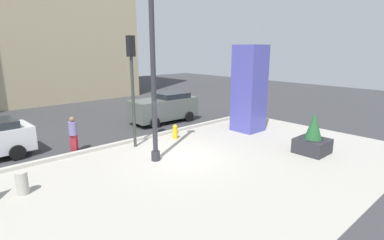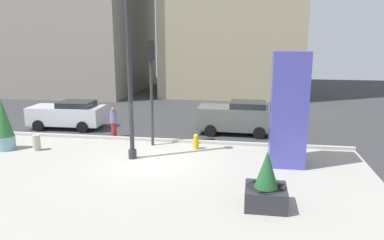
{
  "view_description": "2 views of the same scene",
  "coord_description": "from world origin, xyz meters",
  "px_view_note": "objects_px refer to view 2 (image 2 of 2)",
  "views": [
    {
      "loc": [
        -7.74,
        -9.35,
        4.51
      ],
      "look_at": [
        1.06,
        0.35,
        1.38
      ],
      "focal_mm": 27.98,
      "sensor_mm": 36.0,
      "label": 1
    },
    {
      "loc": [
        4.11,
        -14.76,
        5.26
      ],
      "look_at": [
        1.61,
        0.43,
        1.81
      ],
      "focal_mm": 34.87,
      "sensor_mm": 36.0,
      "label": 2
    }
  ],
  "objects_px": {
    "potted_plant_mid_plaza": "(3,125)",
    "fire_hydrant": "(196,142)",
    "art_pillar_blue": "(288,109)",
    "concrete_bollard": "(36,143)",
    "traffic_light_far_side": "(151,77)",
    "car_passing_lane": "(237,117)",
    "car_far_lane": "(68,114)",
    "potted_plant_curbside": "(266,187)",
    "lamp_post": "(130,75)",
    "pedestrian_crossing": "(114,121)"
  },
  "relations": [
    {
      "from": "potted_plant_mid_plaza",
      "to": "fire_hydrant",
      "type": "xyz_separation_m",
      "value": [
        8.94,
        1.56,
        -0.85
      ]
    },
    {
      "from": "fire_hydrant",
      "to": "art_pillar_blue",
      "type": "bearing_deg",
      "value": -20.34
    },
    {
      "from": "fire_hydrant",
      "to": "concrete_bollard",
      "type": "bearing_deg",
      "value": -168.93
    },
    {
      "from": "traffic_light_far_side",
      "to": "car_passing_lane",
      "type": "relative_size",
      "value": 1.2
    },
    {
      "from": "potted_plant_mid_plaza",
      "to": "art_pillar_blue",
      "type": "bearing_deg",
      "value": 0.26
    },
    {
      "from": "potted_plant_mid_plaza",
      "to": "car_far_lane",
      "type": "relative_size",
      "value": 0.58
    },
    {
      "from": "potted_plant_mid_plaza",
      "to": "car_passing_lane",
      "type": "relative_size",
      "value": 0.59
    },
    {
      "from": "potted_plant_mid_plaza",
      "to": "potted_plant_curbside",
      "type": "xyz_separation_m",
      "value": [
        12.04,
        -4.2,
        -0.55
      ]
    },
    {
      "from": "potted_plant_curbside",
      "to": "fire_hydrant",
      "type": "relative_size",
      "value": 2.44
    },
    {
      "from": "art_pillar_blue",
      "to": "traffic_light_far_side",
      "type": "relative_size",
      "value": 0.93
    },
    {
      "from": "art_pillar_blue",
      "to": "fire_hydrant",
      "type": "xyz_separation_m",
      "value": [
        -4.05,
        1.5,
        -1.99
      ]
    },
    {
      "from": "car_passing_lane",
      "to": "potted_plant_curbside",
      "type": "bearing_deg",
      "value": -81.71
    },
    {
      "from": "potted_plant_curbside",
      "to": "potted_plant_mid_plaza",
      "type": "bearing_deg",
      "value": 160.77
    },
    {
      "from": "art_pillar_blue",
      "to": "concrete_bollard",
      "type": "bearing_deg",
      "value": 179.72
    },
    {
      "from": "art_pillar_blue",
      "to": "car_far_lane",
      "type": "bearing_deg",
      "value": 159.92
    },
    {
      "from": "potted_plant_curbside",
      "to": "car_far_lane",
      "type": "bearing_deg",
      "value": 142.06
    },
    {
      "from": "potted_plant_curbside",
      "to": "car_passing_lane",
      "type": "bearing_deg",
      "value": 98.29
    },
    {
      "from": "lamp_post",
      "to": "potted_plant_curbside",
      "type": "height_order",
      "value": "lamp_post"
    },
    {
      "from": "potted_plant_curbside",
      "to": "car_far_lane",
      "type": "distance_m",
      "value": 14.11
    },
    {
      "from": "art_pillar_blue",
      "to": "potted_plant_curbside",
      "type": "bearing_deg",
      "value": -102.54
    },
    {
      "from": "lamp_post",
      "to": "art_pillar_blue",
      "type": "xyz_separation_m",
      "value": [
        6.6,
        0.36,
        -1.31
      ]
    },
    {
      "from": "lamp_post",
      "to": "car_far_lane",
      "type": "distance_m",
      "value": 7.8
    },
    {
      "from": "potted_plant_mid_plaza",
      "to": "potted_plant_curbside",
      "type": "relative_size",
      "value": 1.35
    },
    {
      "from": "potted_plant_mid_plaza",
      "to": "concrete_bollard",
      "type": "height_order",
      "value": "potted_plant_mid_plaza"
    },
    {
      "from": "traffic_light_far_side",
      "to": "car_passing_lane",
      "type": "height_order",
      "value": "traffic_light_far_side"
    },
    {
      "from": "car_far_lane",
      "to": "pedestrian_crossing",
      "type": "distance_m",
      "value": 3.71
    },
    {
      "from": "art_pillar_blue",
      "to": "car_passing_lane",
      "type": "relative_size",
      "value": 1.12
    },
    {
      "from": "art_pillar_blue",
      "to": "car_passing_lane",
      "type": "height_order",
      "value": "art_pillar_blue"
    },
    {
      "from": "concrete_bollard",
      "to": "car_passing_lane",
      "type": "height_order",
      "value": "car_passing_lane"
    },
    {
      "from": "car_passing_lane",
      "to": "fire_hydrant",
      "type": "bearing_deg",
      "value": -118.72
    },
    {
      "from": "potted_plant_curbside",
      "to": "pedestrian_crossing",
      "type": "xyz_separation_m",
      "value": [
        -7.74,
        7.16,
        0.24
      ]
    },
    {
      "from": "art_pillar_blue",
      "to": "potted_plant_curbside",
      "type": "relative_size",
      "value": 2.57
    },
    {
      "from": "fire_hydrant",
      "to": "pedestrian_crossing",
      "type": "bearing_deg",
      "value": 163.26
    },
    {
      "from": "potted_plant_curbside",
      "to": "concrete_bollard",
      "type": "bearing_deg",
      "value": 157.64
    },
    {
      "from": "potted_plant_mid_plaza",
      "to": "fire_hydrant",
      "type": "distance_m",
      "value": 9.11
    },
    {
      "from": "car_far_lane",
      "to": "pedestrian_crossing",
      "type": "relative_size",
      "value": 2.63
    },
    {
      "from": "potted_plant_mid_plaza",
      "to": "pedestrian_crossing",
      "type": "distance_m",
      "value": 5.23
    },
    {
      "from": "art_pillar_blue",
      "to": "potted_plant_curbside",
      "type": "distance_m",
      "value": 4.68
    },
    {
      "from": "fire_hydrant",
      "to": "potted_plant_curbside",
      "type": "bearing_deg",
      "value": -61.69
    },
    {
      "from": "potted_plant_curbside",
      "to": "car_far_lane",
      "type": "height_order",
      "value": "potted_plant_curbside"
    },
    {
      "from": "fire_hydrant",
      "to": "car_passing_lane",
      "type": "distance_m",
      "value": 3.77
    },
    {
      "from": "potted_plant_curbside",
      "to": "car_passing_lane",
      "type": "relative_size",
      "value": 0.43
    },
    {
      "from": "car_passing_lane",
      "to": "car_far_lane",
      "type": "distance_m",
      "value": 9.82
    },
    {
      "from": "lamp_post",
      "to": "potted_plant_curbside",
      "type": "relative_size",
      "value": 4.1
    },
    {
      "from": "potted_plant_curbside",
      "to": "lamp_post",
      "type": "bearing_deg",
      "value": 145.4
    },
    {
      "from": "potted_plant_curbside",
      "to": "pedestrian_crossing",
      "type": "height_order",
      "value": "potted_plant_curbside"
    },
    {
      "from": "lamp_post",
      "to": "potted_plant_curbside",
      "type": "distance_m",
      "value": 7.49
    },
    {
      "from": "potted_plant_curbside",
      "to": "fire_hydrant",
      "type": "xyz_separation_m",
      "value": [
        -3.1,
        5.76,
        -0.3
      ]
    },
    {
      "from": "lamp_post",
      "to": "concrete_bollard",
      "type": "bearing_deg",
      "value": 175.06
    },
    {
      "from": "fire_hydrant",
      "to": "concrete_bollard",
      "type": "relative_size",
      "value": 1.0
    }
  ]
}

